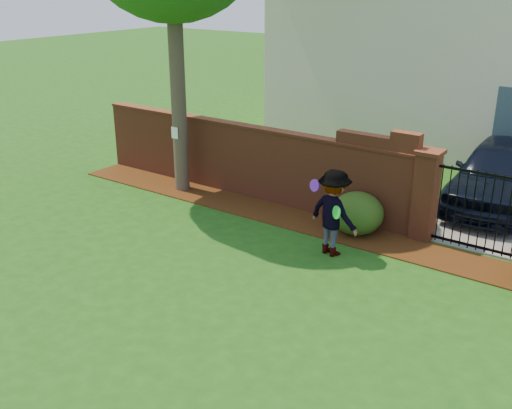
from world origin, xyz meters
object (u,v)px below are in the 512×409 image
Objects in this scene: man at (332,213)px; frisbee_green at (336,212)px; frisbee_purple at (315,185)px; car at (498,176)px.

man reaches higher than frisbee_green.
frisbee_purple is at bearing 160.14° from frisbee_green.
frisbee_purple is (-0.40, -0.00, 0.47)m from man.
car is at bearing 62.11° from frisbee_purple.
man is 0.33m from frisbee_green.
frisbee_purple is at bearing -119.96° from car.
man is at bearing -115.66° from car.
man is (-1.89, -4.34, 0.08)m from car.
car is at bearing 69.63° from frisbee_green.
frisbee_green is (0.20, -0.22, 0.13)m from man.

